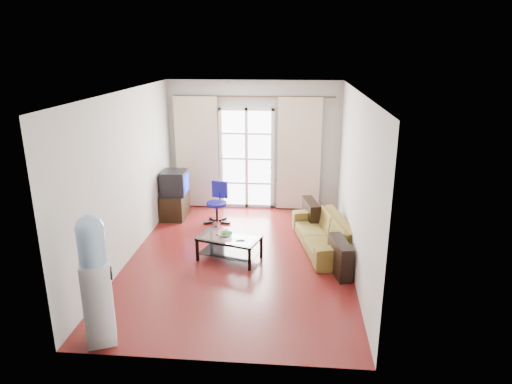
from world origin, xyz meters
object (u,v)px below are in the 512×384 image
crt_tv (173,183)px  task_chair (217,211)px  coffee_table (229,245)px  water_cooler (96,278)px  tv_stand (175,205)px  sofa (324,233)px

crt_tv → task_chair: size_ratio=0.67×
coffee_table → task_chair: (-0.47, 1.60, -0.02)m
task_chair → water_cooler: 4.01m
coffee_table → water_cooler: size_ratio=0.69×
tv_stand → crt_tv: size_ratio=1.27×
task_chair → water_cooler: bearing=-87.8°
tv_stand → water_cooler: size_ratio=0.43×
water_cooler → coffee_table: bearing=40.0°
task_chair → water_cooler: (-0.72, -3.90, 0.59)m
tv_stand → crt_tv: 0.49m
sofa → task_chair: 2.26m
crt_tv → water_cooler: size_ratio=0.34×
task_chair → water_cooler: size_ratio=0.51×
coffee_table → task_chair: bearing=106.4°
sofa → tv_stand: bearing=-125.0°
coffee_table → water_cooler: bearing=-117.4°
tv_stand → sofa: bearing=-22.6°
tv_stand → coffee_table: bearing=-52.6°
sofa → crt_tv: 3.21m
coffee_table → water_cooler: (-1.19, -2.30, 0.58)m
coffee_table → sofa: bearing=20.8°
sofa → tv_stand: 3.19m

